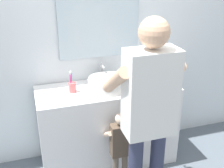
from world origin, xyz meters
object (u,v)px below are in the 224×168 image
Objects in this scene: toothbrush_cup at (72,87)px; adult_parent at (149,105)px; soap_bottle at (145,77)px; child_toddler at (120,144)px.

adult_parent reaches higher than toothbrush_cup.
soap_bottle is at bearing 68.59° from adult_parent.
adult_parent reaches higher than soap_bottle.
child_toddler is 0.63m from adult_parent.
adult_parent is at bearing -67.81° from child_toddler.
child_toddler is at bearing -50.18° from toothbrush_cup.
toothbrush_cup is 0.86m from adult_parent.
toothbrush_cup is 0.26× the size of child_toddler.
toothbrush_cup is at bearing 123.25° from adult_parent.
soap_bottle is 0.72m from child_toddler.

